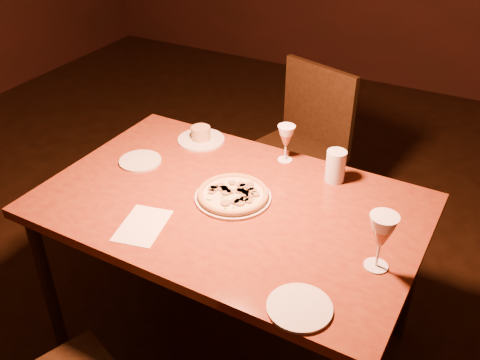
% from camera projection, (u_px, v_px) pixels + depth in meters
% --- Properties ---
extents(dining_table, '(1.45, 0.96, 0.77)m').
position_uv_depth(dining_table, '(230.00, 216.00, 2.06)').
color(dining_table, brown).
rests_on(dining_table, floor).
extents(chair_far, '(0.57, 0.57, 0.94)m').
position_uv_depth(chair_far, '(300.00, 144.00, 2.88)').
color(chair_far, black).
rests_on(chair_far, floor).
extents(pizza_plate, '(0.29, 0.29, 0.03)m').
position_uv_depth(pizza_plate, '(233.00, 195.00, 2.03)').
color(pizza_plate, silver).
rests_on(pizza_plate, dining_table).
extents(ramekin_saucer, '(0.21, 0.21, 0.07)m').
position_uv_depth(ramekin_saucer, '(201.00, 136.00, 2.41)').
color(ramekin_saucer, silver).
rests_on(ramekin_saucer, dining_table).
extents(wine_glass_far, '(0.07, 0.07, 0.16)m').
position_uv_depth(wine_glass_far, '(286.00, 143.00, 2.24)').
color(wine_glass_far, '#AF6549').
rests_on(wine_glass_far, dining_table).
extents(wine_glass_right, '(0.09, 0.09, 0.20)m').
position_uv_depth(wine_glass_right, '(380.00, 242.00, 1.67)').
color(wine_glass_right, '#AF6549').
rests_on(wine_glass_right, dining_table).
extents(water_tumbler, '(0.08, 0.08, 0.13)m').
position_uv_depth(water_tumbler, '(336.00, 166.00, 2.11)').
color(water_tumbler, silver).
rests_on(water_tumbler, dining_table).
extents(side_plate_left, '(0.18, 0.18, 0.01)m').
position_uv_depth(side_plate_left, '(140.00, 161.00, 2.27)').
color(side_plate_left, silver).
rests_on(side_plate_left, dining_table).
extents(side_plate_near, '(0.20, 0.20, 0.01)m').
position_uv_depth(side_plate_near, '(300.00, 308.00, 1.57)').
color(side_plate_near, silver).
rests_on(side_plate_near, dining_table).
extents(menu_card, '(0.19, 0.25, 0.00)m').
position_uv_depth(menu_card, '(143.00, 225.00, 1.90)').
color(menu_card, white).
rests_on(menu_card, dining_table).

